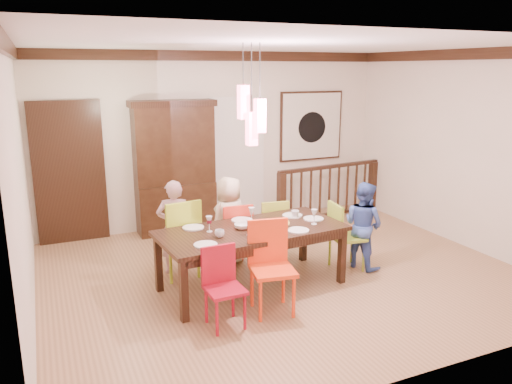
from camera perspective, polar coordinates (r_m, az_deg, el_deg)
name	(u,v)px	position (r m, az deg, el deg)	size (l,w,h in m)	color
floor	(282,273)	(6.67, 3.05, -9.20)	(6.00, 6.00, 0.00)	#956B48
ceiling	(286,44)	(6.14, 3.41, 16.52)	(6.00, 6.00, 0.00)	white
wall_back	(217,139)	(8.52, -4.44, 6.00)	(6.00, 6.00, 0.00)	beige
wall_left	(20,187)	(5.60, -25.35, 0.50)	(5.00, 5.00, 0.00)	beige
wall_right	(464,150)	(8.05, 22.70, 4.50)	(5.00, 5.00, 0.00)	beige
crown_molding	(286,51)	(6.14, 3.40, 15.77)	(6.00, 5.00, 0.16)	black
panel_door	(70,175)	(8.08, -20.53, 1.84)	(1.04, 0.07, 2.24)	black
white_doorway	(238,162)	(8.68, -2.13, 3.50)	(0.97, 0.05, 2.22)	silver
painting	(311,126)	(9.22, 6.33, 7.49)	(1.25, 0.06, 1.25)	black
pendant_cluster	(252,115)	(5.73, -0.51, 8.79)	(0.27, 0.21, 1.14)	#F04864
dining_table	(252,235)	(6.03, -0.48, -4.91)	(2.32, 1.21, 0.75)	black
chair_far_left	(178,232)	(6.46, -8.92, -4.54)	(0.53, 0.53, 1.03)	#AECD2A
chair_far_mid	(234,230)	(6.72, -2.50, -4.35)	(0.43, 0.43, 0.90)	red
chair_far_right	(271,224)	(7.03, 1.78, -3.68)	(0.44, 0.44, 0.86)	#AABF32
chair_near_left	(225,283)	(5.21, -3.58, -10.38)	(0.39, 0.39, 0.84)	#A60D22
chair_near_mid	(273,263)	(5.45, 1.92, -8.08)	(0.52, 0.52, 1.01)	#F53F15
chair_end_right	(347,231)	(6.74, 10.41, -4.45)	(0.46, 0.46, 0.91)	#91B02D
china_hutch	(175,167)	(8.16, -9.29, 2.84)	(1.35, 0.46, 2.14)	black
balustrade	(329,190)	(9.04, 8.39, 0.21)	(2.19, 0.32, 0.96)	black
person_far_left	(174,227)	(6.57, -9.30, -3.96)	(0.45, 0.30, 1.24)	#CE9DAB
person_far_mid	(229,220)	(6.82, -3.06, -3.26)	(0.59, 0.39, 1.21)	beige
person_end_right	(363,225)	(6.83, 12.16, -3.71)	(0.57, 0.45, 1.18)	#3D5AAB
serving_bowl	(277,225)	(6.04, 2.46, -3.77)	(0.30, 0.30, 0.07)	gold
small_bowl	(242,226)	(6.00, -1.57, -3.94)	(0.20, 0.20, 0.06)	white
cup_left	(220,234)	(5.71, -4.19, -4.77)	(0.11, 0.11, 0.09)	silver
cup_right	(295,214)	(6.45, 4.49, -2.53)	(0.10, 0.10, 0.09)	silver
plate_far_left	(193,227)	(6.07, -7.19, -4.05)	(0.26, 0.26, 0.01)	white
plate_far_mid	(242,220)	(6.32, -1.65, -3.21)	(0.26, 0.26, 0.01)	white
plate_far_right	(292,215)	(6.53, 4.17, -2.68)	(0.26, 0.26, 0.01)	white
plate_near_left	(206,245)	(5.48, -5.78, -6.02)	(0.26, 0.26, 0.01)	white
plate_near_mid	(298,230)	(5.94, 4.83, -4.38)	(0.26, 0.26, 0.01)	white
plate_end_right	(314,219)	(6.41, 6.59, -3.05)	(0.26, 0.26, 0.01)	white
wine_glass_a	(209,224)	(5.89, -5.36, -3.66)	(0.08, 0.08, 0.19)	#590C19
wine_glass_b	(252,215)	(6.23, -0.51, -2.62)	(0.08, 0.08, 0.19)	silver
wine_glass_c	(249,227)	(5.75, -0.75, -4.05)	(0.08, 0.08, 0.19)	#590C19
wine_glass_d	(314,217)	(6.19, 6.66, -2.83)	(0.08, 0.08, 0.19)	silver
napkin	(261,236)	(5.74, 0.57, -5.01)	(0.18, 0.14, 0.01)	#D83359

